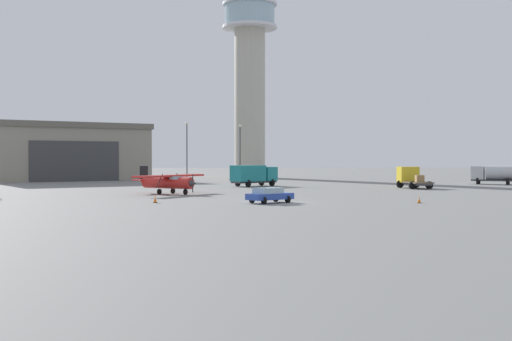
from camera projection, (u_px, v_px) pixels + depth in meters
ground_plane at (278, 202)px, 58.81m from camera, size 400.00×400.00×0.00m
control_tower at (250, 75)px, 133.15m from camera, size 11.10×11.10×39.61m
hangar at (62, 152)px, 117.88m from camera, size 33.34×29.35×10.18m
airplane_red at (167, 181)px, 72.32m from camera, size 8.01×9.56×3.11m
truck_flatbed_yellow at (411, 178)px, 86.60m from camera, size 3.96×6.41×2.83m
truck_fuel_tanker_silver at (494, 174)px, 98.73m from camera, size 6.79×4.96×2.85m
truck_box_teal at (253, 174)px, 92.00m from camera, size 6.87×6.18×2.97m
car_blue at (269, 195)px, 58.04m from camera, size 4.45×4.04×1.37m
light_post_west at (240, 149)px, 102.59m from camera, size 0.44×0.44×9.28m
light_post_east at (187, 147)px, 112.11m from camera, size 0.44×0.44×10.17m
traffic_cone_near_left at (155, 199)px, 58.31m from camera, size 0.36×0.36×0.70m
traffic_cone_near_right at (419, 200)px, 58.04m from camera, size 0.36×0.36×0.60m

